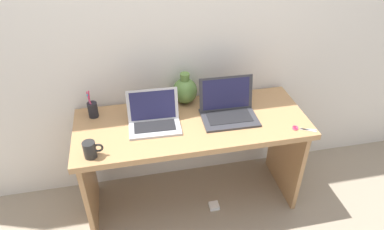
# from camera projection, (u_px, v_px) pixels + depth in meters

# --- Properties ---
(ground_plane) EXTENTS (6.00, 6.00, 0.00)m
(ground_plane) POSITION_uv_depth(u_px,v_px,m) (192.00, 198.00, 2.67)
(ground_plane) COLOR gray
(back_wall) EXTENTS (4.40, 0.04, 2.40)m
(back_wall) POSITION_uv_depth(u_px,v_px,m) (181.00, 32.00, 2.26)
(back_wall) COLOR silver
(back_wall) RESTS_ON ground
(desk) EXTENTS (1.50, 0.59, 0.73)m
(desk) POSITION_uv_depth(u_px,v_px,m) (192.00, 140.00, 2.34)
(desk) COLOR #AD7F51
(desk) RESTS_ON ground
(laptop_left) EXTENTS (0.33, 0.23, 0.22)m
(laptop_left) POSITION_uv_depth(u_px,v_px,m) (154.00, 117.00, 2.20)
(laptop_left) COLOR #B2B2B7
(laptop_left) RESTS_ON desk
(laptop_right) EXTENTS (0.36, 0.26, 0.25)m
(laptop_right) POSITION_uv_depth(u_px,v_px,m) (228.00, 107.00, 2.28)
(laptop_right) COLOR #333338
(laptop_right) RESTS_ON desk
(green_vase) EXTENTS (0.17, 0.17, 0.22)m
(green_vase) POSITION_uv_depth(u_px,v_px,m) (185.00, 90.00, 2.39)
(green_vase) COLOR #5B843D
(green_vase) RESTS_ON desk
(coffee_mug) EXTENTS (0.11, 0.07, 0.10)m
(coffee_mug) POSITION_uv_depth(u_px,v_px,m) (90.00, 150.00, 1.95)
(coffee_mug) COLOR black
(coffee_mug) RESTS_ON desk
(pen_cup) EXTENTS (0.06, 0.06, 0.19)m
(pen_cup) POSITION_uv_depth(u_px,v_px,m) (93.00, 109.00, 2.27)
(pen_cup) COLOR black
(pen_cup) RESTS_ON desk
(scissors) EXTENTS (0.14, 0.09, 0.01)m
(scissors) POSITION_uv_depth(u_px,v_px,m) (300.00, 129.00, 2.19)
(scissors) COLOR #B7B7BC
(scissors) RESTS_ON desk
(power_brick) EXTENTS (0.07, 0.07, 0.03)m
(power_brick) POSITION_uv_depth(u_px,v_px,m) (214.00, 206.00, 2.59)
(power_brick) COLOR white
(power_brick) RESTS_ON ground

